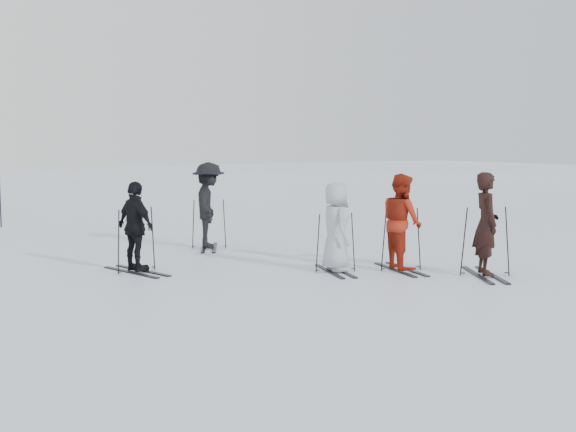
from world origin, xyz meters
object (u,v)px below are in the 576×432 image
object	(u,v)px
skier_uphill_left	(136,228)
skier_uphill_far	(209,206)
piste_marker	(0,196)
skier_near_dark	(486,225)
skier_red	(402,223)
skier_grey	(336,228)

from	to	relation	value
skier_uphill_left	skier_uphill_far	distance (m)	3.31
skier_uphill_far	piste_marker	size ratio (longest dim) A/B	1.08
skier_near_dark	skier_uphill_far	distance (m)	6.58
skier_red	piste_marker	xyz separation A→B (m)	(-5.33, 11.75, -0.01)
skier_uphill_far	skier_red	bearing A→B (deg)	-129.78
skier_near_dark	skier_uphill_far	size ratio (longest dim) A/B	0.96
skier_red	skier_uphill_left	world-z (taller)	skier_red
skier_grey	skier_uphill_left	distance (m)	3.85
skier_grey	skier_uphill_left	world-z (taller)	skier_uphill_left
skier_near_dark	skier_red	world-z (taller)	skier_near_dark
skier_near_dark	piste_marker	xyz separation A→B (m)	(-6.28, 13.03, -0.03)
skier_near_dark	skier_grey	distance (m)	2.82
skier_near_dark	skier_uphill_left	distance (m)	6.65
skier_uphill_left	skier_uphill_far	xyz separation A→B (m)	(2.55, 2.10, 0.14)
skier_red	skier_uphill_far	xyz separation A→B (m)	(-1.95, 4.63, 0.07)
skier_near_dark	skier_uphill_far	bearing A→B (deg)	55.52
skier_red	piste_marker	distance (m)	12.90
skier_near_dark	skier_uphill_left	bearing A→B (deg)	84.45
skier_near_dark	skier_red	distance (m)	1.60
skier_grey	skier_near_dark	bearing A→B (deg)	-114.13
skier_red	skier_near_dark	bearing A→B (deg)	-130.63
skier_uphill_left	piste_marker	distance (m)	9.27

